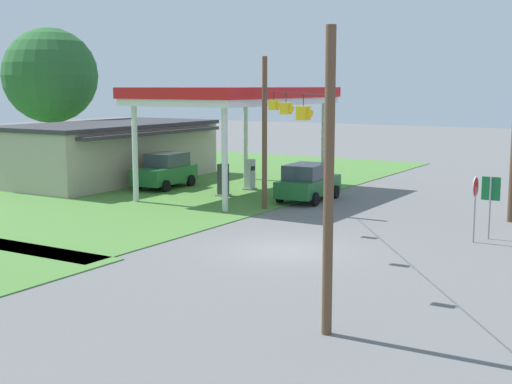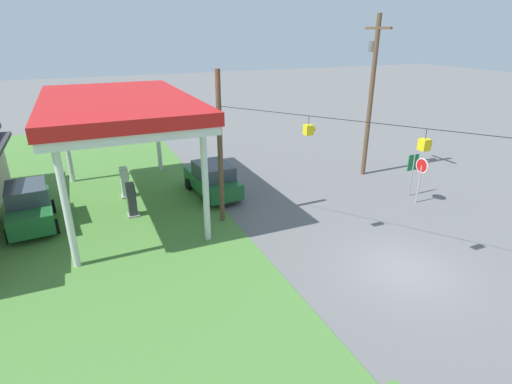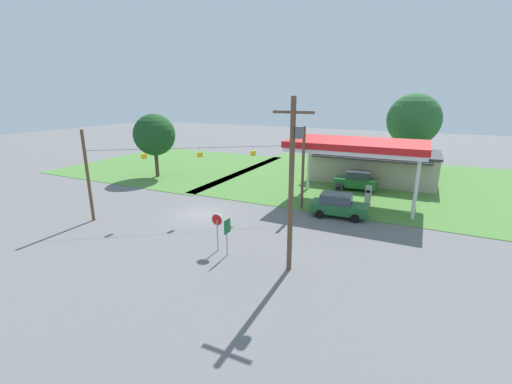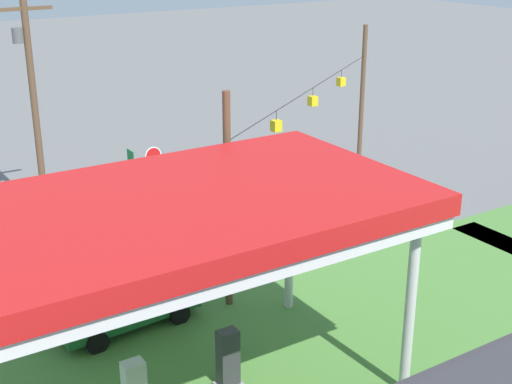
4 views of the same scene
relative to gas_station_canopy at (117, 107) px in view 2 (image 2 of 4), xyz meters
name	(u,v)px [view 2 (image 2 of 4)]	position (x,y,z in m)	size (l,w,h in m)	color
ground_plane	(404,270)	(-10.68, -8.92, -5.24)	(160.00, 160.00, 0.00)	slate
gas_station_canopy	(117,107)	(0.00, 0.00, 0.00)	(11.82, 6.80, 5.74)	silver
fuel_pump_near	(132,201)	(-1.34, 0.00, -4.41)	(0.71, 0.56, 1.73)	gray
fuel_pump_far	(125,183)	(1.34, 0.00, -4.41)	(0.71, 0.56, 1.73)	gray
car_at_pumps_front	(212,179)	(-0.35, -4.53, -4.26)	(4.59, 2.35, 1.91)	#1E602D
car_at_pumps_rear	(29,206)	(-0.53, 4.53, -4.22)	(4.35, 2.37, 2.02)	#1E602D
stop_sign_roadside	(421,171)	(-5.80, -14.30, -3.42)	(0.80, 0.08, 2.50)	#99999E
route_sign	(413,167)	(-4.87, -14.64, -3.52)	(0.10, 0.70, 2.40)	gray
utility_pole_main	(371,90)	(-0.78, -14.60, 0.14)	(2.20, 0.44, 9.60)	brown
signal_span_gantry	(419,177)	(-10.68, -8.94, -1.36)	(14.26, 10.24, 7.17)	brown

